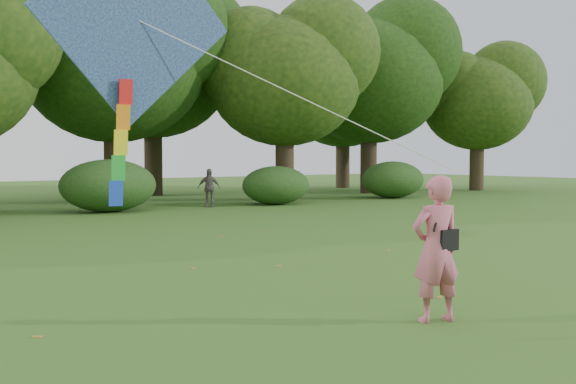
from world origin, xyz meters
TOP-DOWN VIEW (x-y plane):
  - ground at (0.00, 0.00)m, footprint 100.00×100.00m
  - man_kite_flyer at (-0.54, -0.52)m, footprint 0.75×0.59m
  - bystander_right at (7.09, 17.83)m, footprint 0.93×0.80m
  - crossbody_bag at (-0.42, -0.55)m, footprint 0.43×0.20m
  - flying_kite at (-4.01, 0.49)m, footprint 4.84×1.33m
  - tree_line at (1.67, 22.88)m, footprint 54.70×15.30m
  - shrub_band at (-0.72, 17.60)m, footprint 39.15×3.22m
  - fallen_leaves at (0.74, 3.50)m, footprint 10.56×12.09m

SIDE VIEW (x-z plane):
  - ground at x=0.00m, z-range 0.00..0.00m
  - fallen_leaves at x=0.74m, z-range 0.00..0.01m
  - bystander_right at x=7.09m, z-range 0.00..1.49m
  - shrub_band at x=-0.72m, z-range -0.08..1.79m
  - man_kite_flyer at x=-0.54m, z-range 0.00..1.80m
  - crossbody_bag at x=-0.42m, z-range 0.66..1.37m
  - flying_kite at x=-4.01m, z-range 1.88..4.90m
  - tree_line at x=1.67m, z-range 0.86..10.35m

